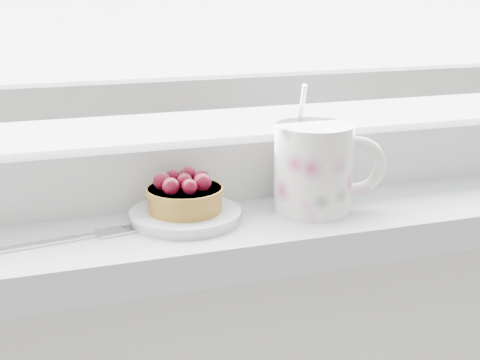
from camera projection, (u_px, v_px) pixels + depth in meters
name	position (u px, v px, depth m)	size (l,w,h in m)	color
saucer	(185.00, 216.00, 0.74)	(0.12, 0.12, 0.01)	silver
raspberry_tart	(185.00, 194.00, 0.73)	(0.09, 0.09, 0.04)	#8D611E
floral_mug	(316.00, 166.00, 0.76)	(0.14, 0.11, 0.15)	silver
fork	(62.00, 240.00, 0.68)	(0.19, 0.04, 0.00)	silver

